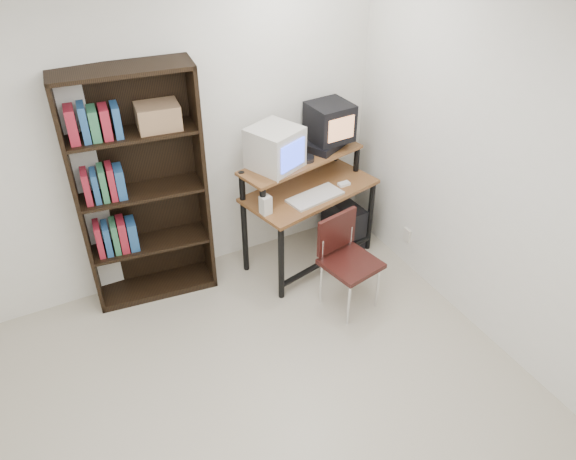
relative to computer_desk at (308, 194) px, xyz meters
name	(u,v)px	position (x,y,z in m)	size (l,w,h in m)	color
floor	(259,453)	(-1.25, -1.62, -0.69)	(4.00, 4.00, 0.01)	#C0B69F
ceiling	(238,29)	(-1.25, -1.62, 1.92)	(4.00, 4.00, 0.01)	white
back_wall	(141,140)	(-1.25, 0.38, 0.62)	(4.00, 0.01, 2.60)	silver
right_wall	(540,199)	(0.75, -1.62, 0.62)	(0.01, 4.00, 2.60)	silver
computer_desk	(308,194)	(0.00, 0.00, 0.00)	(1.23, 0.81, 0.98)	brown
crt_monitor	(275,148)	(-0.28, 0.07, 0.46)	(0.48, 0.48, 0.35)	beige
vcr	(325,144)	(0.25, 0.18, 0.33)	(0.36, 0.26, 0.08)	black
crt_tv	(330,122)	(0.29, 0.18, 0.53)	(0.36, 0.36, 0.32)	black
cd_spindle	(307,159)	(0.00, 0.03, 0.31)	(0.12, 0.12, 0.05)	#26262B
keyboard	(315,198)	(-0.03, -0.16, 0.06)	(0.47, 0.21, 0.04)	beige
mousepad	(343,185)	(0.30, -0.07, 0.04)	(0.22, 0.18, 0.01)	black
mouse	(344,184)	(0.29, -0.10, 0.06)	(0.10, 0.06, 0.03)	white
desk_speaker	(266,206)	(-0.49, -0.18, 0.12)	(0.08, 0.07, 0.17)	beige
pc_tower	(343,223)	(0.42, 0.06, -0.47)	(0.20, 0.45, 0.42)	black
school_chair	(345,253)	(-0.02, -0.65, -0.19)	(0.47, 0.47, 0.79)	black
bookshelf	(140,188)	(-1.34, 0.24, 0.30)	(0.99, 0.43, 1.92)	black
wall_outlet	(407,235)	(0.74, -0.47, -0.38)	(0.02, 0.08, 0.12)	beige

